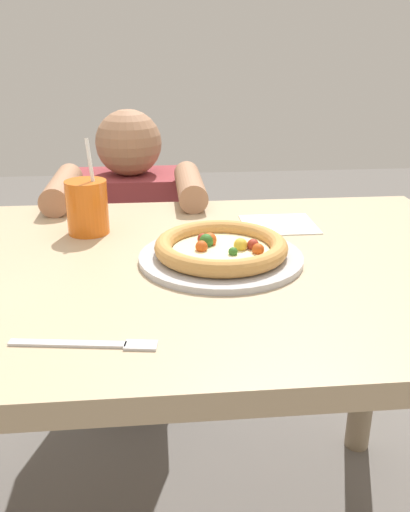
% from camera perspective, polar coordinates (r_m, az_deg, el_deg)
% --- Properties ---
extents(dining_table, '(1.30, 0.82, 0.75)m').
position_cam_1_polar(dining_table, '(1.05, -4.43, -6.36)').
color(dining_table, tan).
rests_on(dining_table, ground).
extents(pizza_near, '(0.31, 0.31, 0.04)m').
position_cam_1_polar(pizza_near, '(1.01, 1.71, 0.57)').
color(pizza_near, '#B7B7BC').
rests_on(pizza_near, dining_table).
extents(drink_cup_colored, '(0.09, 0.09, 0.20)m').
position_cam_1_polar(drink_cup_colored, '(1.17, -12.29, 5.08)').
color(drink_cup_colored, orange).
rests_on(drink_cup_colored, dining_table).
extents(paper_napkin, '(0.16, 0.14, 0.00)m').
position_cam_1_polar(paper_napkin, '(1.22, 7.78, 3.32)').
color(paper_napkin, white).
rests_on(paper_napkin, dining_table).
extents(fork, '(0.20, 0.05, 0.00)m').
position_cam_1_polar(fork, '(0.75, -11.94, -9.08)').
color(fork, silver).
rests_on(fork, dining_table).
extents(diner_seated, '(0.39, 0.51, 0.95)m').
position_cam_1_polar(diner_seated, '(1.73, -7.35, -2.02)').
color(diner_seated, '#333847').
rests_on(diner_seated, ground).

